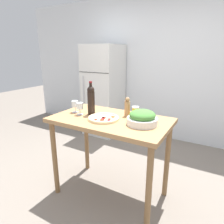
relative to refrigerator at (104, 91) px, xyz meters
name	(u,v)px	position (x,y,z in m)	size (l,w,h in m)	color
ground_plane	(111,193)	(1.08, -1.58, -0.87)	(14.00, 14.00, 0.00)	slate
wall_back	(165,69)	(1.08, 0.38, 0.43)	(6.40, 0.06, 2.60)	silver
refrigerator	(104,91)	(0.00, 0.00, 0.00)	(0.65, 0.69, 1.74)	silver
prep_counter	(110,129)	(1.08, -1.58, -0.06)	(1.24, 0.71, 0.93)	#A87A4C
wine_bottle	(91,100)	(0.83, -1.56, 0.23)	(0.08, 0.08, 0.37)	black
wine_glass_near	(80,107)	(0.72, -1.63, 0.16)	(0.07, 0.07, 0.14)	silver
wine_glass_far	(75,104)	(0.62, -1.59, 0.16)	(0.07, 0.07, 0.14)	silver
pepper_mill	(127,107)	(1.20, -1.42, 0.16)	(0.06, 0.06, 0.21)	#AD7F51
salad_bowl	(142,118)	(1.44, -1.59, 0.13)	(0.30, 0.30, 0.15)	white
homemade_pizza	(104,118)	(1.04, -1.64, 0.08)	(0.32, 0.32, 0.03)	beige
salt_canister	(135,112)	(1.29, -1.41, 0.12)	(0.07, 0.07, 0.12)	yellow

